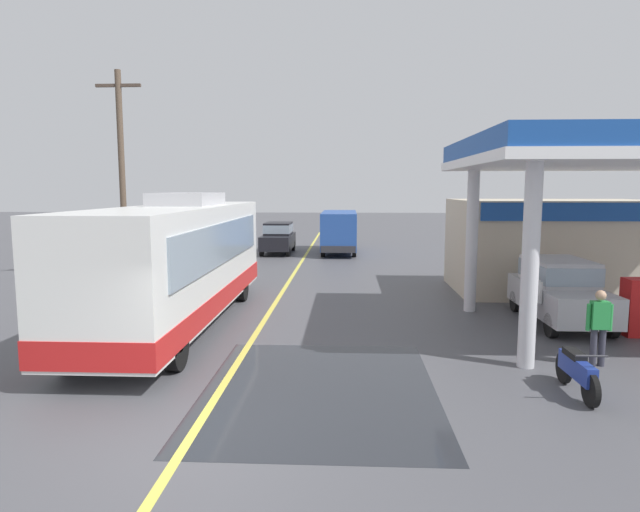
# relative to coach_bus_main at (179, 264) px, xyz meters

# --- Properties ---
(ground) EXTENTS (120.00, 120.00, 0.00)m
(ground) POSITION_rel_coach_bus_main_xyz_m (2.29, 12.96, -1.72)
(ground) COLOR #4C4C51
(lane_divider_stripe) EXTENTS (0.16, 50.00, 0.01)m
(lane_divider_stripe) POSITION_rel_coach_bus_main_xyz_m (2.29, 7.96, -1.72)
(lane_divider_stripe) COLOR #D8CC4C
(lane_divider_stripe) RESTS_ON ground
(wet_puddle_patch) EXTENTS (4.40, 5.76, 0.01)m
(wet_puddle_patch) POSITION_rel_coach_bus_main_xyz_m (4.18, -4.82, -1.72)
(wet_puddle_patch) COLOR #26282D
(wet_puddle_patch) RESTS_ON ground
(coach_bus_main) EXTENTS (2.60, 11.04, 3.69)m
(coach_bus_main) POSITION_rel_coach_bus_main_xyz_m (0.00, 0.00, 0.00)
(coach_bus_main) COLOR white
(coach_bus_main) RESTS_ON ground
(gas_station_roadside) EXTENTS (9.10, 11.95, 5.10)m
(gas_station_roadside) POSITION_rel_coach_bus_main_xyz_m (12.23, 3.61, 0.91)
(gas_station_roadside) COLOR #194799
(gas_station_roadside) RESTS_ON ground
(car_at_pump) EXTENTS (1.70, 4.20, 1.82)m
(car_at_pump) POSITION_rel_coach_bus_main_xyz_m (10.70, 0.70, -0.71)
(car_at_pump) COLOR #B2B2B7
(car_at_pump) RESTS_ON ground
(minibus_opposing_lane) EXTENTS (2.04, 6.13, 2.44)m
(minibus_opposing_lane) POSITION_rel_coach_bus_main_xyz_m (4.21, 17.55, -0.25)
(minibus_opposing_lane) COLOR #264C9E
(minibus_opposing_lane) RESTS_ON ground
(motorcycle_parked_forecourt) EXTENTS (0.55, 1.80, 0.92)m
(motorcycle_parked_forecourt) POSITION_rel_coach_bus_main_xyz_m (8.96, -4.82, -1.28)
(motorcycle_parked_forecourt) COLOR black
(motorcycle_parked_forecourt) RESTS_ON ground
(pedestrian_near_pump) EXTENTS (0.55, 0.22, 1.66)m
(pedestrian_near_pump) POSITION_rel_coach_bus_main_xyz_m (10.08, -3.15, -0.79)
(pedestrian_near_pump) COLOR #33333F
(pedestrian_near_pump) RESTS_ON ground
(pedestrian_by_shop) EXTENTS (0.55, 0.22, 1.66)m
(pedestrian_by_shop) POSITION_rel_coach_bus_main_xyz_m (9.57, -0.41, -0.79)
(pedestrian_by_shop) COLOR #33333F
(pedestrian_by_shop) RESTS_ON ground
(car_trailing_behind_bus) EXTENTS (1.70, 4.20, 1.82)m
(car_trailing_behind_bus) POSITION_rel_coach_bus_main_xyz_m (0.60, 17.17, -0.71)
(car_trailing_behind_bus) COLOR black
(car_trailing_behind_bus) RESTS_ON ground
(utility_pole_roadside) EXTENTS (1.80, 0.24, 8.43)m
(utility_pole_roadside) POSITION_rel_coach_bus_main_xyz_m (-4.33, 6.75, 2.68)
(utility_pole_roadside) COLOR brown
(utility_pole_roadside) RESTS_ON ground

